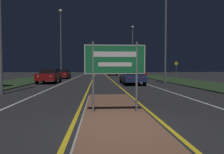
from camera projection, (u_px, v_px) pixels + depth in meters
name	position (u px, v px, depth m)	size (l,w,h in m)	color
ground_plane	(120.00, 129.00, 5.62)	(160.00, 160.00, 0.00)	#232326
median_island	(115.00, 113.00, 7.36)	(2.16, 9.87, 0.10)	#999993
verge_left	(19.00, 82.00, 24.93)	(5.00, 100.00, 0.08)	#23381E
verge_right	(182.00, 81.00, 26.19)	(5.00, 100.00, 0.08)	#23381E
centre_line_yellow_left	(93.00, 79.00, 30.46)	(0.12, 70.00, 0.01)	gold
centre_line_yellow_right	(111.00, 79.00, 30.63)	(0.12, 70.00, 0.01)	gold
lane_line_white_left	(71.00, 79.00, 30.27)	(0.12, 70.00, 0.01)	silver
lane_line_white_right	(131.00, 79.00, 30.82)	(0.12, 70.00, 0.01)	silver
edge_line_white_left	(50.00, 79.00, 30.07)	(0.10, 70.00, 0.01)	silver
edge_line_white_right	(152.00, 79.00, 31.02)	(0.10, 70.00, 0.01)	silver
highway_sign	(115.00, 63.00, 7.28)	(2.04, 0.07, 2.35)	gray
streetlight_left_far	(61.00, 33.00, 35.31)	(0.58, 0.58, 11.07)	gray
streetlight_right_near	(166.00, 16.00, 21.87)	(0.60, 0.60, 9.99)	gray
streetlight_right_far	(133.00, 44.00, 45.15)	(0.53, 0.53, 10.30)	gray
car_receding_0	(132.00, 76.00, 20.95)	(2.04, 4.85, 1.45)	navy
car_receding_1	(139.00, 73.00, 34.63)	(1.90, 4.12, 1.49)	maroon
car_receding_2	(113.00, 72.00, 47.06)	(1.92, 4.83, 1.42)	black
car_receding_3	(123.00, 71.00, 55.45)	(1.91, 4.17, 1.42)	black
car_approaching_0	(49.00, 76.00, 22.77)	(2.02, 4.36, 1.49)	maroon
car_approaching_1	(63.00, 74.00, 32.73)	(1.91, 4.53, 1.37)	maroon
warning_sign	(176.00, 68.00, 29.36)	(0.60, 0.06, 2.41)	gray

